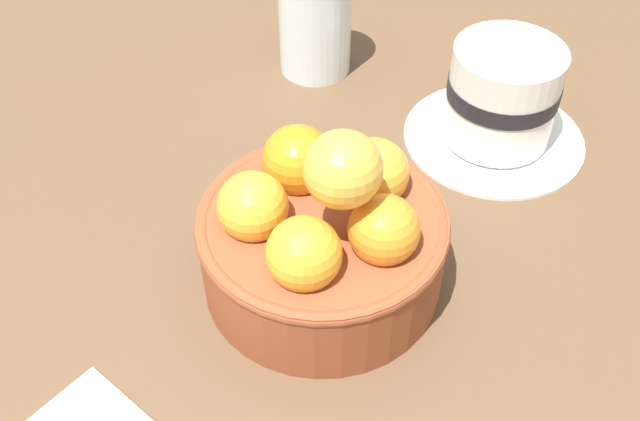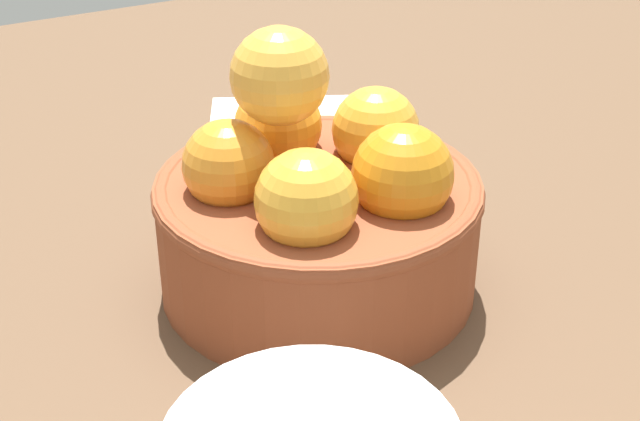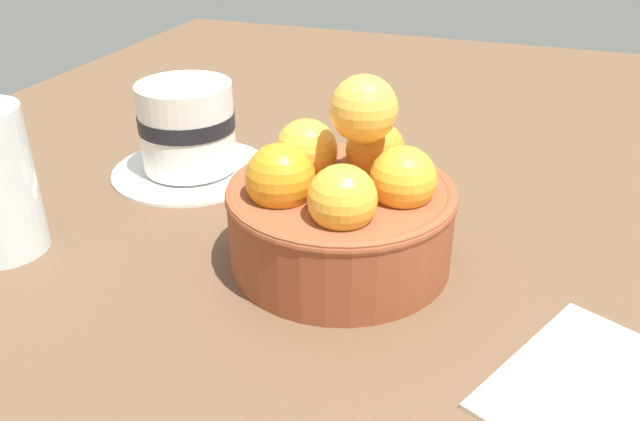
% 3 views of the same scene
% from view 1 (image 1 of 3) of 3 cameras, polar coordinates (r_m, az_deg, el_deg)
% --- Properties ---
extents(ground_plane, '(1.39, 1.01, 0.03)m').
position_cam_1_polar(ground_plane, '(0.52, 0.17, -6.40)').
color(ground_plane, brown).
extents(terracotta_bowl, '(0.16, 0.16, 0.13)m').
position_cam_1_polar(terracotta_bowl, '(0.47, 0.23, -1.81)').
color(terracotta_bowl, brown).
rests_on(terracotta_bowl, ground_plane).
extents(coffee_cup, '(0.15, 0.15, 0.08)m').
position_cam_1_polar(coffee_cup, '(0.60, 13.73, 8.22)').
color(coffee_cup, white).
rests_on(coffee_cup, ground_plane).
extents(water_glass, '(0.06, 0.06, 0.11)m').
position_cam_1_polar(water_glass, '(0.66, -0.39, 14.87)').
color(water_glass, silver).
rests_on(water_glass, ground_plane).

